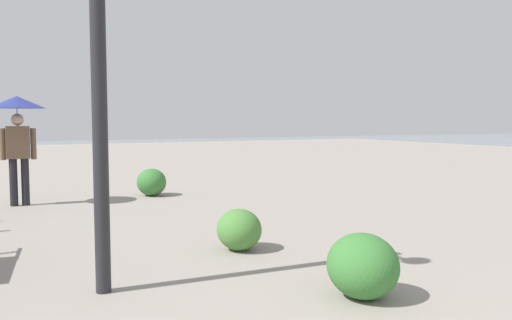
{
  "coord_description": "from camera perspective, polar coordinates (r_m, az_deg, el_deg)",
  "views": [
    {
      "loc": [
        -0.04,
        1.41,
        1.6
      ],
      "look_at": [
        10.7,
        -3.96,
        0.68
      ],
      "focal_mm": 36.92,
      "sensor_mm": 36.0,
      "label": 1
    }
  ],
  "objects": [
    {
      "name": "shrub_round",
      "position": [
        11.27,
        -11.25,
        -2.37
      ],
      "size": [
        0.67,
        0.61,
        0.57
      ],
      "color": "#387533",
      "rests_on": "ground"
    },
    {
      "name": "pedestrian",
      "position": [
        10.65,
        -24.45,
        4.01
      ],
      "size": [
        1.0,
        1.0,
        2.03
      ],
      "color": "black",
      "rests_on": "ground"
    },
    {
      "name": "shrub_wide",
      "position": [
        4.89,
        11.48,
        -11.17
      ],
      "size": [
        0.69,
        0.62,
        0.59
      ],
      "color": "#387533",
      "rests_on": "ground"
    },
    {
      "name": "lamppost",
      "position": [
        5.08,
        -16.81,
        15.2
      ],
      "size": [
        0.98,
        0.28,
        3.83
      ],
      "color": "#232328",
      "rests_on": "ground"
    },
    {
      "name": "shrub_low",
      "position": [
        6.5,
        -1.84,
        -7.54
      ],
      "size": [
        0.6,
        0.54,
        0.51
      ],
      "color": "#477F38",
      "rests_on": "ground"
    }
  ]
}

